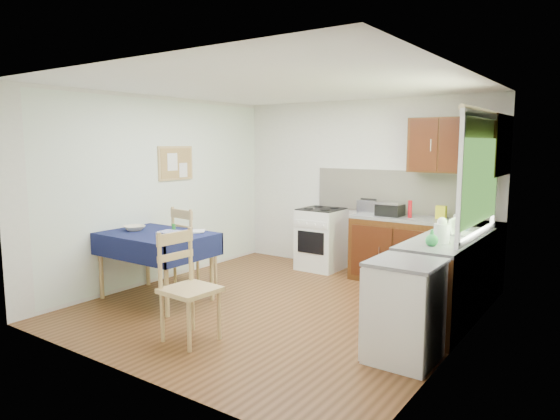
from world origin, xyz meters
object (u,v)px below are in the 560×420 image
Objects in this scene: dining_table at (155,241)px; toaster at (368,207)px; chair_near at (186,283)px; sandwich_press at (390,209)px; dish_rack at (454,232)px; chair_far at (191,245)px; kettle at (442,232)px.

toaster is at bearing 33.60° from dining_table.
sandwich_press reaches higher than chair_near.
chair_far is at bearing -170.89° from dish_rack.
chair_near is 3.19m from sandwich_press.
chair_near is 2.89m from dish_rack.
toaster is at bearing -125.97° from chair_far.
chair_far is at bearing -174.71° from kettle.
chair_near is at bearing -94.13° from sandwich_press.
toaster reaches higher than chair_near.
chair_near is (1.25, -1.32, -0.00)m from chair_far.
dining_table is at bearing 64.17° from chair_near.
kettle is (1.15, -1.47, 0.02)m from sandwich_press.
kettle is (1.90, 1.61, 0.46)m from chair_near.
kettle is (3.15, 0.29, 0.46)m from chair_far.
dining_table is 1.39m from chair_near.
kettle is at bearing -42.24° from sandwich_press.
dining_table is at bearing 101.19° from chair_far.
dish_rack is (1.87, 2.18, 0.36)m from chair_near.
chair_near is 3.78× the size of toaster.
toaster is 0.85× the size of sandwich_press.
chair_far is 3.79× the size of toaster.
chair_far is 2.48m from toaster.
toaster is at bearing -173.51° from sandwich_press.
kettle reaches higher than chair_far.
chair_near is 3.15m from toaster.
dish_rack reaches higher than chair_near.
dish_rack is at bearing 93.60° from kettle.
dining_table is 3.26m from kettle.
toaster is 1.09× the size of kettle.
sandwich_press is (1.96, 2.40, 0.28)m from dining_table.
dining_table is 5.26× the size of kettle.
kettle reaches higher than sandwich_press.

